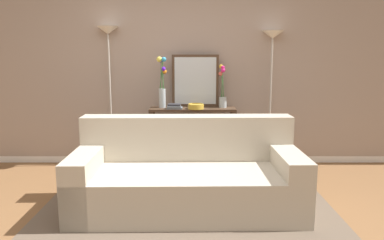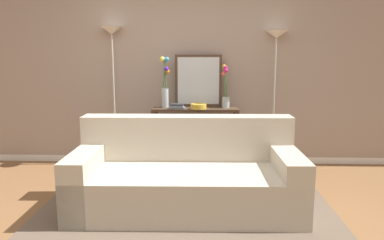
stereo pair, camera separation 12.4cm
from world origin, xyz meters
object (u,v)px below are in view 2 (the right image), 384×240
book_stack (177,106)px  wall_mirror (198,81)px  console_table (195,128)px  floor_lamp_left (113,58)px  vase_short_flowers (225,92)px  vase_tall_flowers (165,84)px  fruit_bowl (198,106)px  book_row_under_console (174,164)px  floor_lamp_right (275,61)px  couch (187,178)px

book_stack → wall_mirror: bearing=38.2°
console_table → floor_lamp_left: 1.45m
vase_short_flowers → floor_lamp_left: bearing=175.9°
floor_lamp_left → vase_tall_flowers: (0.71, -0.11, -0.34)m
console_table → fruit_bowl: (0.04, -0.09, 0.30)m
book_stack → vase_tall_flowers: bearing=145.9°
floor_lamp_left → book_row_under_console: floor_lamp_left is taller
console_table → floor_lamp_right: bearing=7.7°
wall_mirror → vase_short_flowers: bearing=-14.9°
vase_tall_flowers → book_stack: size_ratio=3.36×
floor_lamp_right → wall_mirror: (-1.01, -0.01, -0.26)m
floor_lamp_right → fruit_bowl: size_ratio=8.80×
floor_lamp_left → vase_tall_flowers: bearing=-9.2°
floor_lamp_left → wall_mirror: bearing=-0.6°
vase_short_flowers → console_table: bearing=-174.9°
book_row_under_console → floor_lamp_left: bearing=170.2°
console_table → wall_mirror: bearing=74.6°
wall_mirror → book_stack: 0.47m
vase_tall_flowers → fruit_bowl: (0.44, -0.12, -0.28)m
fruit_bowl → book_row_under_console: bearing=164.2°
wall_mirror → book_stack: size_ratio=3.49×
fruit_bowl → book_stack: size_ratio=1.04×
fruit_bowl → vase_short_flowers: bearing=19.9°
console_table → wall_mirror: (0.04, 0.13, 0.61)m
book_stack → book_row_under_console: bearing=120.9°
vase_short_flowers → fruit_bowl: vase_short_flowers is taller
floor_lamp_left → vase_short_flowers: (1.50, -0.11, -0.44)m
couch → fruit_bowl: 1.34m
floor_lamp_right → book_stack: bearing=-170.0°
wall_mirror → vase_tall_flowers: wall_mirror is taller
console_table → book_row_under_console: bearing=-180.0°
couch → fruit_bowl: bearing=85.5°
couch → wall_mirror: (0.09, 1.44, 0.86)m
floor_lamp_right → book_row_under_console: 1.92m
book_row_under_console → console_table: bearing=0.0°
vase_tall_flowers → vase_short_flowers: 0.80m
couch → vase_tall_flowers: bearing=104.4°
book_row_under_console → vase_tall_flowers: bearing=166.4°
floor_lamp_left → floor_lamp_right: (2.16, -0.00, -0.04)m
book_stack → couch: bearing=-81.6°
floor_lamp_left → wall_mirror: floor_lamp_left is taller
console_table → vase_tall_flowers: bearing=176.1°
floor_lamp_left → vase_short_flowers: floor_lamp_left is taller
couch → book_stack: size_ratio=11.05×
book_row_under_console → fruit_bowl: bearing=-15.8°
console_table → book_row_under_console: console_table is taller
book_row_under_console → wall_mirror: bearing=22.1°
floor_lamp_right → book_stack: 1.43m
console_table → floor_lamp_right: (1.05, 0.14, 0.88)m
vase_tall_flowers → book_stack: bearing=-34.1°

